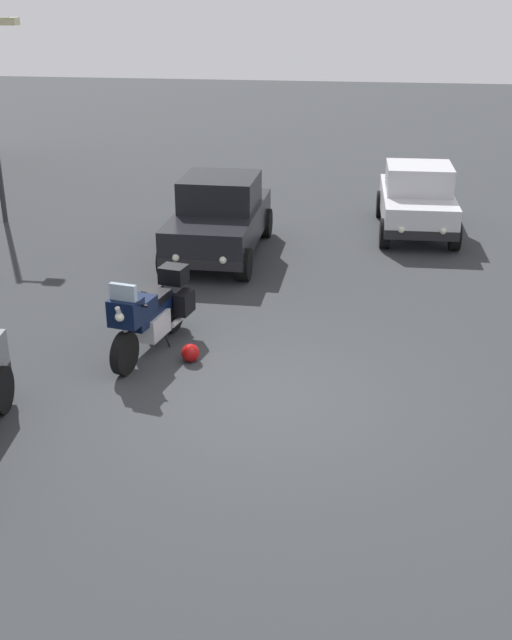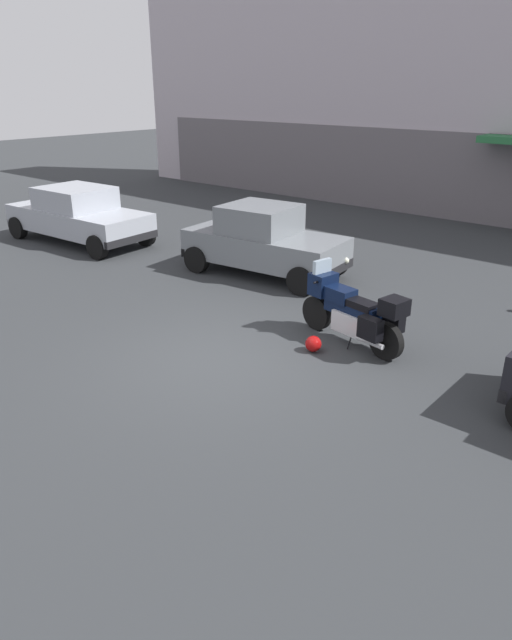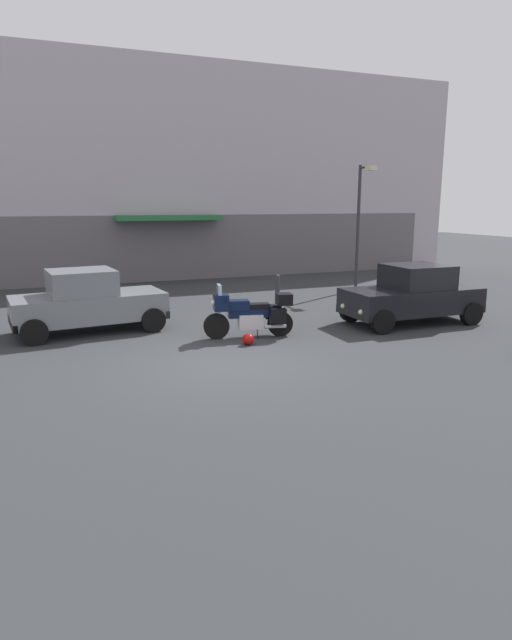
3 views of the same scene
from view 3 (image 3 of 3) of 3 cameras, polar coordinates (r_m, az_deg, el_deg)
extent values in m
plane|color=#2D3033|center=(11.33, -3.29, -4.72)|extent=(80.00, 80.00, 0.00)
cube|color=#B2A8B2|center=(24.50, -14.25, 14.95)|extent=(32.25, 2.40, 9.20)
cube|color=#625C62|center=(23.34, -13.42, 7.27)|extent=(29.02, 0.12, 2.80)
cube|color=#236638|center=(23.16, -9.20, 10.64)|extent=(4.40, 1.10, 0.20)
cylinder|color=black|center=(13.37, -4.21, -0.67)|extent=(0.65, 0.26, 0.64)
cylinder|color=black|center=(13.64, 2.57, -0.38)|extent=(0.65, 0.26, 0.64)
cylinder|color=#B7B7BC|center=(13.28, -4.15, 1.15)|extent=(0.33, 0.13, 0.68)
cube|color=#B7B7BC|center=(13.46, -0.62, -0.10)|extent=(0.67, 0.51, 0.36)
cube|color=black|center=(13.41, -0.62, 0.90)|extent=(1.13, 0.49, 0.28)
cube|color=black|center=(13.33, -1.89, 1.61)|extent=(0.58, 0.43, 0.24)
cube|color=black|center=(13.42, 0.22, 1.52)|extent=(0.61, 0.40, 0.12)
cube|color=black|center=(13.26, -3.73, 1.88)|extent=(0.44, 0.50, 0.40)
cube|color=#8C9EAD|center=(13.20, -3.92, 3.16)|extent=(0.16, 0.41, 0.28)
sphere|color=#EAEACC|center=(13.24, -4.51, 1.85)|extent=(0.14, 0.14, 0.14)
cylinder|color=black|center=(13.25, -3.40, 2.32)|extent=(0.16, 0.62, 0.04)
cylinder|color=#B7B7BC|center=(13.41, 2.06, -0.68)|extent=(0.56, 0.19, 0.09)
cube|color=black|center=(13.29, 2.35, 0.43)|extent=(0.43, 0.27, 0.36)
cube|color=black|center=(13.82, 1.83, 0.90)|extent=(0.43, 0.27, 0.36)
cube|color=black|center=(13.54, 3.01, 2.24)|extent=(0.43, 0.46, 0.28)
cylinder|color=black|center=(13.38, 0.15, -1.37)|extent=(0.05, 0.13, 0.29)
sphere|color=#990C0C|center=(12.79, -0.83, -2.05)|extent=(0.28, 0.28, 0.28)
cube|color=black|center=(15.61, 16.09, 2.04)|extent=(3.81, 1.67, 0.68)
cube|color=black|center=(15.61, 16.67, 4.45)|extent=(1.61, 1.52, 0.64)
cube|color=#8C9EAD|center=(15.16, 14.43, 4.36)|extent=(0.07, 1.39, 0.54)
cube|color=#8C9EAD|center=(16.08, 18.79, 4.53)|extent=(0.07, 1.39, 0.51)
cube|color=black|center=(14.62, 10.25, 0.69)|extent=(0.13, 1.64, 0.20)
cube|color=black|center=(16.83, 21.07, 1.58)|extent=(0.13, 1.64, 0.20)
cylinder|color=black|center=(14.22, 13.25, -0.18)|extent=(0.64, 0.23, 0.64)
cylinder|color=black|center=(15.50, 10.00, 0.98)|extent=(0.64, 0.23, 0.64)
cylinder|color=black|center=(16.02, 21.84, 0.65)|extent=(0.64, 0.23, 0.64)
cylinder|color=black|center=(17.17, 18.31, 1.64)|extent=(0.64, 0.23, 0.64)
sphere|color=silver|center=(14.20, 11.04, 0.81)|extent=(0.14, 0.14, 0.14)
sphere|color=silver|center=(14.95, 9.21, 1.46)|extent=(0.14, 0.14, 0.14)
cube|color=slate|center=(14.65, -17.23, 1.31)|extent=(3.95, 2.03, 0.68)
cube|color=slate|center=(14.52, -17.98, 3.81)|extent=(1.75, 1.67, 0.64)
cube|color=#8C9EAD|center=(14.66, -15.09, 4.07)|extent=(0.21, 1.39, 0.54)
cube|color=#8C9EAD|center=(14.41, -20.92, 3.55)|extent=(0.21, 1.39, 0.51)
cube|color=black|center=(15.13, -10.30, 1.08)|extent=(0.29, 1.64, 0.20)
cube|color=black|center=(14.49, -24.36, -0.33)|extent=(0.29, 1.64, 0.20)
cylinder|color=black|center=(15.77, -12.53, 1.07)|extent=(0.66, 0.29, 0.64)
cylinder|color=black|center=(14.30, -10.85, 0.00)|extent=(0.66, 0.29, 0.64)
cylinder|color=black|center=(15.29, -23.04, 0.02)|extent=(0.66, 0.29, 0.64)
cylinder|color=black|center=(13.77, -22.45, -1.20)|extent=(0.66, 0.29, 0.64)
sphere|color=silver|center=(15.55, -10.64, 1.82)|extent=(0.14, 0.14, 0.14)
sphere|color=silver|center=(14.70, -9.59, 1.26)|extent=(0.14, 0.14, 0.14)
cylinder|color=#2D2D33|center=(21.01, 10.74, 9.44)|extent=(0.12, 0.12, 4.68)
cylinder|color=#2D2D33|center=(20.73, 11.53, 15.57)|extent=(0.08, 0.70, 0.08)
cube|color=beige|center=(20.44, 12.08, 15.45)|extent=(0.28, 0.36, 0.16)
cylinder|color=#333338|center=(17.89, 2.28, 3.13)|extent=(0.16, 0.16, 0.92)
sphere|color=#333338|center=(17.83, 2.29, 4.59)|extent=(0.16, 0.16, 0.16)
camera|label=1|loc=(10.90, -56.60, 16.79)|focal=43.28mm
camera|label=2|loc=(10.34, 46.12, 13.98)|focal=32.37mm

